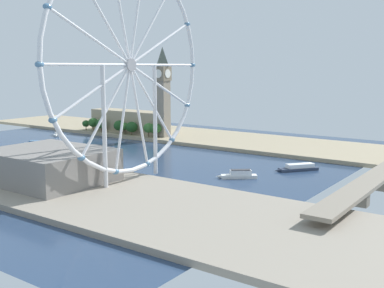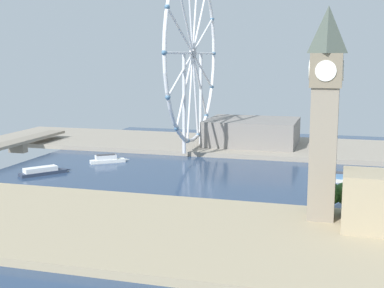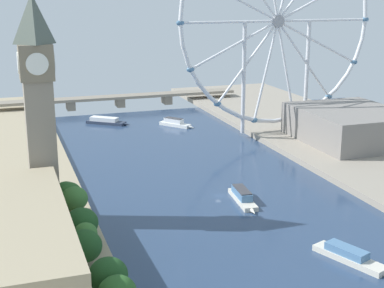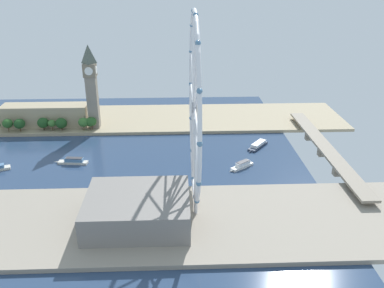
% 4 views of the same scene
% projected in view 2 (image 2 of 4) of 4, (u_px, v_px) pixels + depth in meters
% --- Properties ---
extents(ground_plane, '(373.32, 373.32, 0.00)m').
position_uv_depth(ground_plane, '(317.00, 183.00, 289.35)').
color(ground_plane, navy).
extents(riverbank_left, '(90.00, 520.00, 3.00)m').
position_uv_depth(riverbank_left, '(302.00, 243.00, 192.71)').
color(riverbank_left, tan).
rests_on(riverbank_left, ground_plane).
extents(riverbank_right, '(90.00, 520.00, 3.00)m').
position_uv_depth(riverbank_right, '(325.00, 149.00, 385.50)').
color(riverbank_right, gray).
rests_on(riverbank_right, ground_plane).
extents(clock_tower, '(12.98, 12.98, 83.83)m').
position_uv_depth(clock_tower, '(325.00, 111.00, 210.19)').
color(clock_tower, gray).
rests_on(clock_tower, riverbank_left).
extents(ferris_wheel, '(126.38, 3.20, 128.69)m').
position_uv_depth(ferris_wheel, '(193.00, 54.00, 371.40)').
color(ferris_wheel, silver).
rests_on(ferris_wheel, riverbank_right).
extents(riverside_hall, '(54.77, 65.52, 18.44)m').
position_uv_depth(riverside_hall, '(252.00, 132.00, 398.89)').
color(riverside_hall, gray).
rests_on(riverside_hall, riverbank_right).
extents(tour_boat_0, '(8.53, 29.54, 5.35)m').
position_uv_depth(tour_boat_0, '(337.00, 178.00, 293.16)').
color(tour_boat_0, beige).
rests_on(tour_boat_0, ground_plane).
extents(tour_boat_1, '(18.95, 22.90, 5.40)m').
position_uv_depth(tour_boat_1, '(108.00, 159.00, 345.16)').
color(tour_boat_1, white).
rests_on(tour_boat_1, ground_plane).
extents(tour_boat_2, '(27.69, 22.73, 4.54)m').
position_uv_depth(tour_boat_2, '(42.00, 171.00, 310.78)').
color(tour_boat_2, '#2D384C').
rests_on(tour_boat_2, ground_plane).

